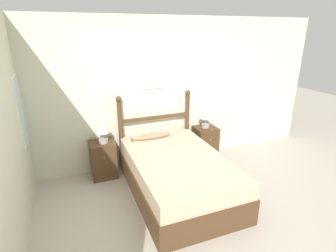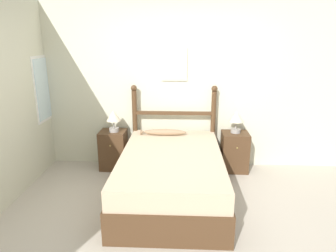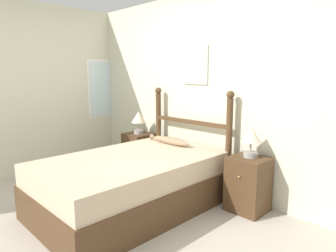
% 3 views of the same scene
% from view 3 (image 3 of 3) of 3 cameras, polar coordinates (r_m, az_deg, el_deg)
% --- Properties ---
extents(ground_plane, '(16.00, 16.00, 0.00)m').
position_cam_3_polar(ground_plane, '(3.21, -14.75, -18.55)').
color(ground_plane, '#B7AD9E').
extents(wall_back, '(6.40, 0.08, 2.55)m').
position_cam_3_polar(wall_back, '(3.98, 6.58, 6.41)').
color(wall_back, beige).
rests_on(wall_back, ground_plane).
extents(wall_left, '(0.08, 6.40, 2.55)m').
position_cam_3_polar(wall_left, '(4.82, -28.04, 5.90)').
color(wall_left, beige).
rests_on(wall_left, ground_plane).
extents(bed, '(1.30, 2.06, 0.60)m').
position_cam_3_polar(bed, '(3.46, -6.99, -10.79)').
color(bed, '#4C331E').
rests_on(bed, ground_plane).
extents(headboard, '(1.32, 0.09, 1.32)m').
position_cam_3_polar(headboard, '(4.00, 4.18, -1.57)').
color(headboard, '#4C331E').
rests_on(headboard, ground_plane).
extents(nightstand_left, '(0.40, 0.40, 0.61)m').
position_cam_3_polar(nightstand_left, '(4.69, -5.59, -5.07)').
color(nightstand_left, '#4C331E').
rests_on(nightstand_left, ground_plane).
extents(nightstand_right, '(0.40, 0.40, 0.61)m').
position_cam_3_polar(nightstand_right, '(3.49, 15.00, -10.67)').
color(nightstand_right, '#4C331E').
rests_on(nightstand_right, ground_plane).
extents(table_lamp_left, '(0.22, 0.22, 0.34)m').
position_cam_3_polar(table_lamp_left, '(4.55, -5.62, 1.30)').
color(table_lamp_left, gray).
rests_on(table_lamp_left, nightstand_left).
extents(table_lamp_right, '(0.22, 0.22, 0.34)m').
position_cam_3_polar(table_lamp_right, '(3.36, 15.54, -2.06)').
color(table_lamp_right, gray).
rests_on(table_lamp_right, nightstand_right).
extents(fish_pillow, '(0.69, 0.11, 0.10)m').
position_cam_3_polar(fish_pillow, '(3.94, 0.33, -2.79)').
color(fish_pillow, '#997A5B').
rests_on(fish_pillow, bed).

